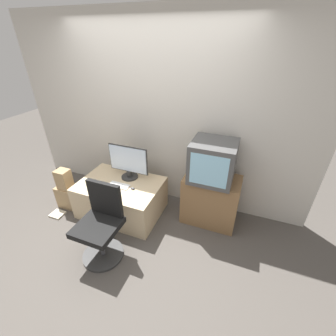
% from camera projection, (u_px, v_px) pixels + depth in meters
% --- Properties ---
extents(ground_plane, '(12.00, 12.00, 0.00)m').
position_uv_depth(ground_plane, '(114.00, 252.00, 2.74)').
color(ground_plane, '#4C4742').
extents(wall_back, '(4.40, 0.05, 2.60)m').
position_uv_depth(wall_back, '(155.00, 116.00, 3.14)').
color(wall_back, beige).
rests_on(wall_back, ground_plane).
extents(desk, '(1.14, 0.79, 0.50)m').
position_uv_depth(desk, '(121.00, 197.00, 3.25)').
color(desk, '#CCB289').
rests_on(desk, ground_plane).
extents(side_stand, '(0.73, 0.44, 0.69)m').
position_uv_depth(side_stand, '(210.00, 200.00, 3.06)').
color(side_stand, olive).
rests_on(side_stand, ground_plane).
extents(main_monitor, '(0.59, 0.24, 0.49)m').
position_uv_depth(main_monitor, '(128.00, 162.00, 3.13)').
color(main_monitor, '#2D2D2D').
rests_on(main_monitor, desk).
extents(keyboard, '(0.30, 0.12, 0.01)m').
position_uv_depth(keyboard, '(119.00, 185.00, 3.07)').
color(keyboard, white).
rests_on(keyboard, desk).
extents(mouse, '(0.06, 0.03, 0.03)m').
position_uv_depth(mouse, '(133.00, 188.00, 3.00)').
color(mouse, '#4C4C51').
rests_on(mouse, desk).
extents(crt_tv, '(0.53, 0.50, 0.51)m').
position_uv_depth(crt_tv, '(213.00, 161.00, 2.74)').
color(crt_tv, '#474747').
rests_on(crt_tv, side_stand).
extents(office_chair, '(0.48, 0.48, 0.92)m').
position_uv_depth(office_chair, '(101.00, 226.00, 2.53)').
color(office_chair, '#333333').
rests_on(office_chair, ground_plane).
extents(cardboard_box_lower, '(0.32, 0.20, 0.34)m').
position_uv_depth(cardboard_box_lower, '(69.00, 197.00, 3.39)').
color(cardboard_box_lower, '#A3845B').
rests_on(cardboard_box_lower, ground_plane).
extents(cardboard_box_upper, '(0.19, 0.16, 0.30)m').
position_uv_depth(cardboard_box_upper, '(64.00, 179.00, 3.23)').
color(cardboard_box_upper, '#A3845B').
rests_on(cardboard_box_upper, cardboard_box_lower).
extents(book, '(0.19, 0.17, 0.02)m').
position_uv_depth(book, '(57.00, 214.00, 3.30)').
color(book, beige).
rests_on(book, ground_plane).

